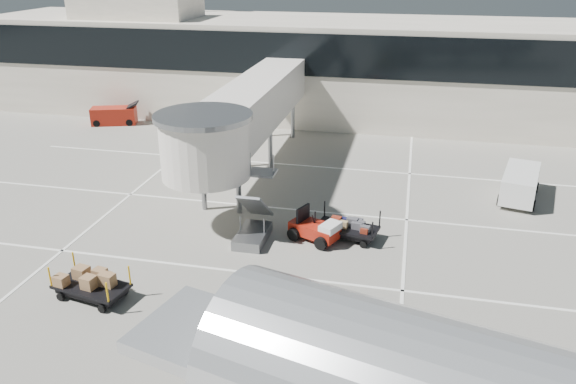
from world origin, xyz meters
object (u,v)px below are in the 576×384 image
(suitcase_cart, at_px, (347,228))
(box_cart_near, at_px, (291,339))
(belt_loader, at_px, (114,116))
(box_cart_far, at_px, (93,287))
(ground_worker, at_px, (277,350))
(baggage_tug, at_px, (316,229))
(minivan, at_px, (520,182))

(suitcase_cart, xyz_separation_m, box_cart_near, (-0.83, -9.23, 0.05))
(box_cart_near, xyz_separation_m, belt_loader, (-20.53, 25.36, 0.12))
(box_cart_far, distance_m, ground_worker, 8.74)
(box_cart_far, bearing_deg, ground_worker, -6.00)
(baggage_tug, bearing_deg, ground_worker, -63.92)
(baggage_tug, height_order, ground_worker, baggage_tug)
(ground_worker, bearing_deg, belt_loader, 127.92)
(minivan, height_order, belt_loader, belt_loader)
(suitcase_cart, height_order, box_cart_far, same)
(box_cart_far, xyz_separation_m, minivan, (18.60, 14.75, 0.46))
(box_cart_far, height_order, belt_loader, belt_loader)
(ground_worker, distance_m, belt_loader, 33.16)
(baggage_tug, height_order, box_cart_far, baggage_tug)
(box_cart_near, height_order, belt_loader, belt_loader)
(box_cart_far, bearing_deg, baggage_tug, 51.91)
(box_cart_near, relative_size, ground_worker, 2.50)
(suitcase_cart, distance_m, box_cart_near, 9.27)
(box_cart_near, relative_size, box_cart_far, 1.02)
(minivan, xyz_separation_m, belt_loader, (-30.49, 9.00, -0.30))
(box_cart_near, height_order, ground_worker, ground_worker)
(box_cart_far, bearing_deg, box_cart_near, 0.16)
(belt_loader, bearing_deg, minivan, -34.66)
(ground_worker, bearing_deg, minivan, 59.60)
(baggage_tug, relative_size, suitcase_cart, 0.71)
(baggage_tug, xyz_separation_m, suitcase_cart, (1.47, 0.61, -0.05))
(baggage_tug, relative_size, minivan, 0.58)
(suitcase_cart, bearing_deg, box_cart_far, -130.07)
(suitcase_cart, height_order, box_cart_near, box_cart_near)
(minivan, bearing_deg, ground_worker, -107.55)
(baggage_tug, bearing_deg, suitcase_cart, 46.44)
(baggage_tug, distance_m, suitcase_cart, 1.59)
(minivan, relative_size, belt_loader, 1.15)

